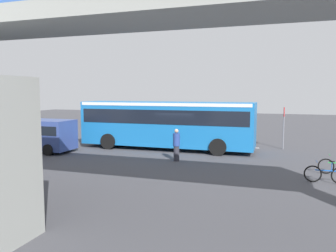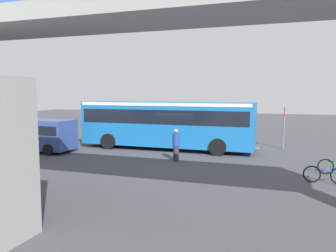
{
  "view_description": "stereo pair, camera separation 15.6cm",
  "coord_description": "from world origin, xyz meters",
  "px_view_note": "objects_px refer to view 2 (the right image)",
  "views": [
    {
      "loc": [
        -6.06,
        20.54,
        3.82
      ],
      "look_at": [
        0.65,
        0.21,
        1.6
      ],
      "focal_mm": 35.32,
      "sensor_mm": 36.0,
      "label": 1
    },
    {
      "loc": [
        -6.21,
        20.49,
        3.82
      ],
      "look_at": [
        0.65,
        0.21,
        1.6
      ],
      "focal_mm": 35.32,
      "sensor_mm": 36.0,
      "label": 2
    }
  ],
  "objects_px": {
    "city_bus": "(166,121)",
    "bicycle_blue": "(326,175)",
    "pedestrian": "(176,145)",
    "parked_van": "(37,133)",
    "traffic_sign": "(284,121)"
  },
  "relations": [
    {
      "from": "bicycle_blue",
      "to": "pedestrian",
      "type": "height_order",
      "value": "pedestrian"
    },
    {
      "from": "city_bus",
      "to": "bicycle_blue",
      "type": "bearing_deg",
      "value": 147.16
    },
    {
      "from": "parked_van",
      "to": "traffic_sign",
      "type": "relative_size",
      "value": 1.71
    },
    {
      "from": "parked_van",
      "to": "bicycle_blue",
      "type": "height_order",
      "value": "parked_van"
    },
    {
      "from": "pedestrian",
      "to": "traffic_sign",
      "type": "distance_m",
      "value": 8.24
    },
    {
      "from": "city_bus",
      "to": "bicycle_blue",
      "type": "xyz_separation_m",
      "value": [
        -9.03,
        5.83,
        -1.51
      ]
    },
    {
      "from": "traffic_sign",
      "to": "bicycle_blue",
      "type": "bearing_deg",
      "value": 101.0
    },
    {
      "from": "traffic_sign",
      "to": "parked_van",
      "type": "bearing_deg",
      "value": 21.06
    },
    {
      "from": "pedestrian",
      "to": "bicycle_blue",
      "type": "bearing_deg",
      "value": 162.46
    },
    {
      "from": "parked_van",
      "to": "bicycle_blue",
      "type": "relative_size",
      "value": 2.71
    },
    {
      "from": "traffic_sign",
      "to": "pedestrian",
      "type": "bearing_deg",
      "value": 46.17
    },
    {
      "from": "city_bus",
      "to": "pedestrian",
      "type": "bearing_deg",
      "value": 116.62
    },
    {
      "from": "parked_van",
      "to": "pedestrian",
      "type": "bearing_deg",
      "value": 179.36
    },
    {
      "from": "city_bus",
      "to": "pedestrian",
      "type": "relative_size",
      "value": 6.44
    },
    {
      "from": "city_bus",
      "to": "traffic_sign",
      "type": "bearing_deg",
      "value": -162.34
    }
  ]
}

